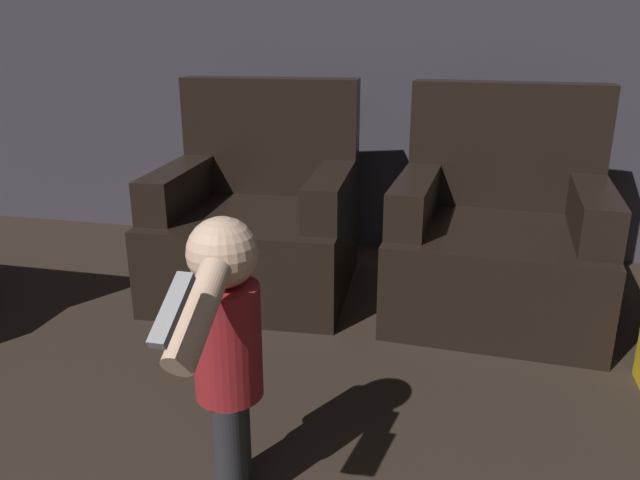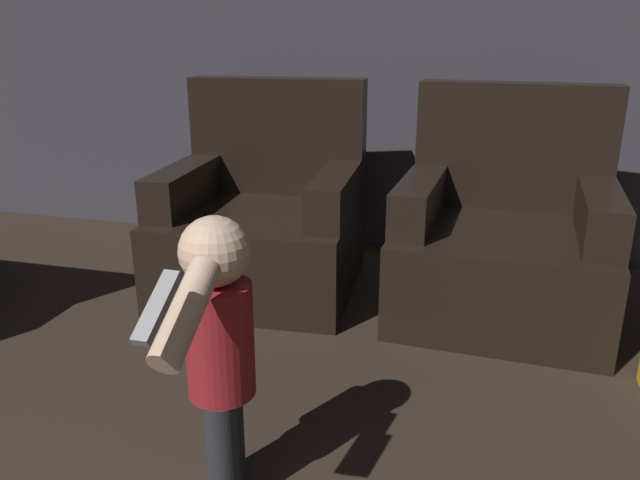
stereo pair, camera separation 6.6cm
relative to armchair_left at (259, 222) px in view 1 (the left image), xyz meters
The scene contains 4 objects.
wall_back 1.32m from the armchair_left, 59.56° to the left, with size 8.40×0.05×2.60m.
armchair_left is the anchor object (origin of this frame).
armchair_right 1.15m from the armchair_left, ahead, with size 0.96×0.93×1.01m.
person_toddler 1.55m from the armchair_left, 74.49° to the right, with size 0.18×0.56×0.81m.
Camera 1 is at (0.52, 0.91, 1.25)m, focal length 35.00 mm.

